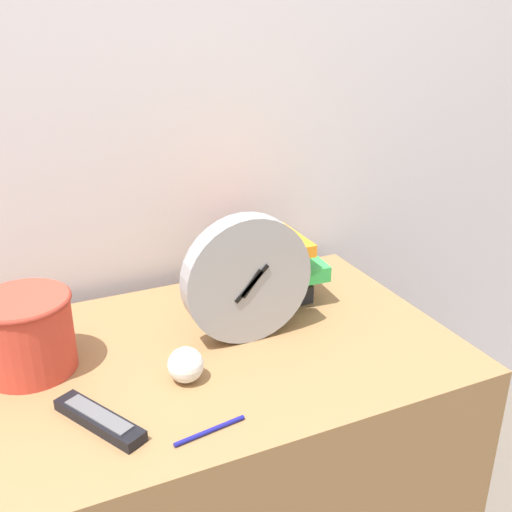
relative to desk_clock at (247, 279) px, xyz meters
name	(u,v)px	position (x,y,z in m)	size (l,w,h in m)	color
wall_back	(126,94)	(-0.13, 0.39, 0.33)	(6.00, 0.04, 2.40)	silver
desk	(198,491)	(-0.13, -0.01, -0.50)	(1.08, 0.65, 0.74)	olive
desk_clock	(247,279)	(0.00, 0.00, 0.00)	(0.27, 0.05, 0.27)	#99999E
book_stack	(265,267)	(0.11, 0.15, -0.05)	(0.25, 0.22, 0.16)	#232328
basket	(26,332)	(-0.43, 0.07, -0.05)	(0.18, 0.18, 0.15)	#C63D2D
tv_remote	(99,419)	(-0.34, -0.16, -0.13)	(0.13, 0.19, 0.02)	black
crumpled_paper_ball	(186,365)	(-0.17, -0.10, -0.10)	(0.07, 0.07, 0.07)	white
pen	(210,431)	(-0.18, -0.25, -0.13)	(0.13, 0.03, 0.01)	navy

